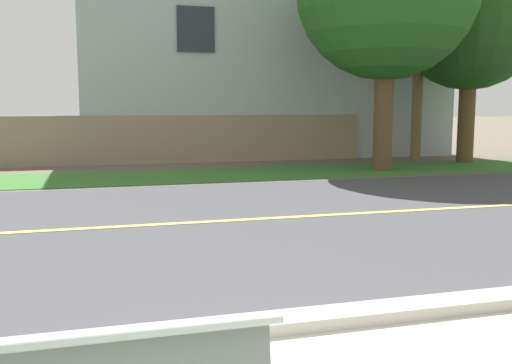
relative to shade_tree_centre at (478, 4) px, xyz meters
The scene contains 8 objects.
ground_plane 11.86m from the shade_tree_centre, 152.02° to the right, with size 140.00×140.00×0.00m, color #665B4C.
curb_edge 15.17m from the shade_tree_centre, 131.86° to the right, with size 44.00×0.30×0.11m, color #ADA89E.
street_asphalt 12.58m from the shade_tree_centre, 145.53° to the right, with size 52.00×8.00×0.01m, color #424247.
road_centre_line 12.58m from the shade_tree_centre, 145.53° to the right, with size 48.00×0.14×0.01m, color #E0CC4C.
far_verge_grass 10.74m from the shade_tree_centre, behind, with size 48.00×2.80×0.02m, color #38702D.
shade_tree_centre is the anchor object (origin of this frame).
garden_wall 10.23m from the shade_tree_centre, 166.14° to the left, with size 13.00×0.36×1.40m, color gray.
house_across_street 7.51m from the shade_tree_centre, 132.98° to the left, with size 13.01×6.91×7.65m.
Camera 1 is at (-1.15, -1.59, 1.67)m, focal length 40.55 mm.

